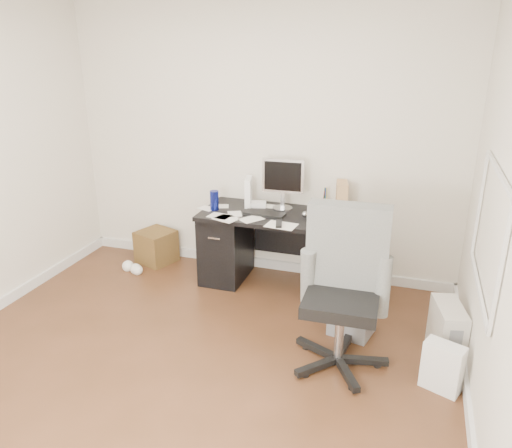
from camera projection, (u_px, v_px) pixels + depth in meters
The scene contains 18 objects.
ground at pixel (178, 377), 3.64m from camera, with size 4.00×4.00×0.00m, color #452916.
room_shell at pixel (170, 153), 3.09m from camera, with size 4.02×4.02×2.71m.
desk at pixel (279, 248), 4.89m from camera, with size 1.50×0.70×0.75m.
loose_papers at pixel (258, 213), 4.78m from camera, with size 1.10×0.60×0.00m, color white, non-canonical shape.
lcd_monitor at pixel (283, 184), 4.81m from camera, with size 0.41×0.23×0.51m, color #ADADB2, non-canonical shape.
keyboard at pixel (264, 214), 4.74m from camera, with size 0.39×0.13×0.02m, color black.
computer_mouse at pixel (305, 214), 4.67m from camera, with size 0.06×0.06×0.06m, color #ADADB2.
travel_mug at pixel (214, 200), 4.85m from camera, with size 0.09×0.09×0.19m, color navy.
white_binder at pixel (248, 192), 4.98m from camera, with size 0.11×0.24×0.28m, color white.
magazine_file at pixel (342, 198), 4.72m from camera, with size 0.13×0.27×0.31m, color #AB8252.
pen_cup at pixel (324, 199), 4.84m from camera, with size 0.09×0.09×0.23m, color #572B19, non-canonical shape.
yellow_book at pixel (328, 220), 4.56m from camera, with size 0.16×0.20×0.03m, color yellow.
paper_remote at pixel (281, 224), 4.47m from camera, with size 0.27×0.22×0.02m, color white, non-canonical shape.
office_chair at pixel (342, 293), 3.58m from camera, with size 0.69×0.69×1.21m, color #555855, non-canonical shape.
pc_tower at pixel (447, 331), 3.83m from camera, with size 0.19×0.43×0.43m, color beige.
shopping_bag at pixel (443, 367), 3.46m from camera, with size 0.27×0.19×0.36m, color white.
wicker_basket at pixel (156, 247), 5.49m from camera, with size 0.35×0.35×0.35m, color #452F14.
desk_printer at pixel (351, 323), 4.16m from camera, with size 0.33×0.27×0.20m, color slate.
Camera 1 is at (1.48, -2.71, 2.31)m, focal length 35.00 mm.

